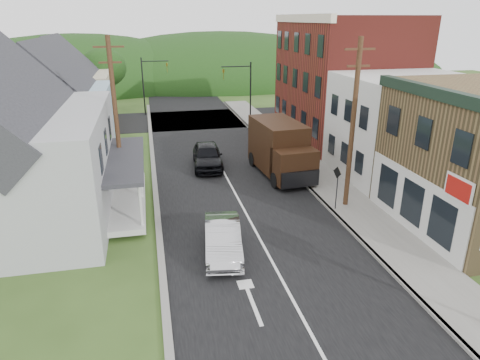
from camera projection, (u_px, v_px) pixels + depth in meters
ground at (265, 248)px, 19.47m from camera, size 120.00×120.00×0.00m
road at (225, 175)px, 28.60m from camera, size 9.00×90.00×0.02m
cross_road at (195, 119)px, 44.13m from camera, size 60.00×9.00×0.02m
sidewalk_right at (319, 177)px, 27.92m from camera, size 2.80×55.00×0.15m
curb_right at (300, 179)px, 27.65m from camera, size 0.20×55.00×0.15m
curb_left at (155, 190)px, 25.83m from camera, size 0.30×55.00×0.12m
storefront_white at (404, 127)px, 27.41m from camera, size 8.00×7.00×6.50m
storefront_red at (343, 80)px, 35.47m from camera, size 8.00×12.00×10.00m
house_blue at (61, 107)px, 31.49m from camera, size 7.14×8.16×7.28m
house_cream at (71, 89)px, 39.61m from camera, size 7.14×8.16×7.28m
utility_pole_right at (353, 124)px, 22.12m from camera, size 1.60×0.26×9.00m
utility_pole_left at (116, 117)px, 23.83m from camera, size 1.60×0.26×9.00m
traffic_signal_right at (243, 86)px, 40.45m from camera, size 2.87×0.20×6.00m
traffic_signal_left at (149, 79)px, 45.13m from camera, size 2.87×0.20×6.00m
tree_left_d at (103, 68)px, 45.17m from camera, size 4.80×4.80×6.94m
forested_ridge at (175, 82)px, 69.70m from camera, size 90.00×30.00×16.00m
silver_sedan at (223, 239)px, 18.79m from camera, size 2.10×4.57×1.45m
dark_sedan at (207, 156)px, 29.76m from camera, size 2.37×5.03×1.66m
delivery_van at (281, 149)px, 27.99m from camera, size 3.03×6.47×3.52m
warning_sign at (337, 182)px, 22.60m from camera, size 0.17×0.66×2.42m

